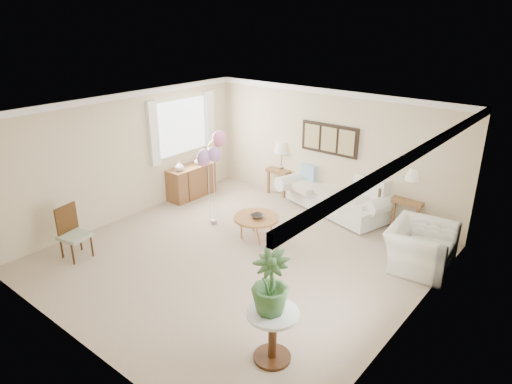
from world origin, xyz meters
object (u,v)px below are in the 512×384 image
armchair (420,247)px  balloon_cluster (211,152)px  coffee_table (256,218)px  accent_chair (72,231)px  sofa (338,195)px

armchair → balloon_cluster: 4.19m
coffee_table → armchair: bearing=17.8°
accent_chair → balloon_cluster: (1.00, 2.51, 1.06)m
sofa → accent_chair: (-2.64, -4.70, 0.12)m
armchair → accent_chair: bearing=120.0°
sofa → armchair: sofa is taller
sofa → coffee_table: (-0.57, -2.11, 0.04)m
accent_chair → coffee_table: bearing=51.5°
coffee_table → sofa: bearing=74.8°
sofa → balloon_cluster: balloon_cluster is taller
armchair → sofa: bearing=56.4°
sofa → armchair: bearing=-28.1°
coffee_table → accent_chair: bearing=-128.5°
accent_chair → balloon_cluster: size_ratio=0.48×
coffee_table → balloon_cluster: balloon_cluster is taller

